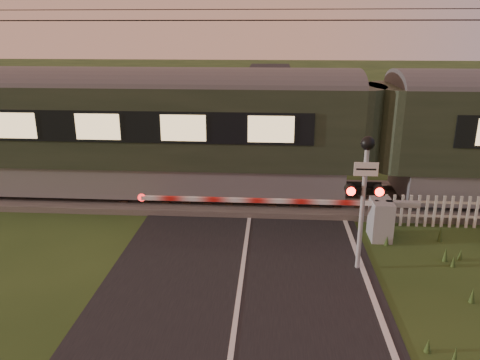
# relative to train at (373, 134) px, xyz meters

# --- Properties ---
(ground) EXTENTS (160.00, 160.00, 0.00)m
(ground) POSITION_rel_train_xyz_m (-3.68, -6.50, -2.20)
(ground) COLOR #223916
(ground) RESTS_ON ground
(road) EXTENTS (6.00, 140.00, 0.03)m
(road) POSITION_rel_train_xyz_m (-3.66, -6.73, -2.19)
(road) COLOR black
(road) RESTS_ON ground
(track_bed) EXTENTS (140.00, 3.40, 0.39)m
(track_bed) POSITION_rel_train_xyz_m (-3.68, 0.00, -2.13)
(track_bed) COLOR #47423D
(track_bed) RESTS_ON ground
(overhead_wires) EXTENTS (120.00, 0.62, 0.62)m
(overhead_wires) POSITION_rel_train_xyz_m (-3.68, 0.00, 3.53)
(overhead_wires) COLOR black
(overhead_wires) RESTS_ON ground
(train) EXTENTS (41.12, 2.84, 3.83)m
(train) POSITION_rel_train_xyz_m (0.00, 0.00, 0.00)
(train) COLOR slate
(train) RESTS_ON ground
(boom_gate) EXTENTS (7.37, 0.81, 1.07)m
(boom_gate) POSITION_rel_train_xyz_m (-0.60, -2.76, -1.60)
(boom_gate) COLOR gray
(boom_gate) RESTS_ON ground
(crossing_signal) EXTENTS (0.79, 0.34, 3.10)m
(crossing_signal) POSITION_rel_train_xyz_m (-1.04, -4.47, -0.07)
(crossing_signal) COLOR gray
(crossing_signal) RESTS_ON ground
(picket_fence) EXTENTS (3.13, 0.08, 0.92)m
(picket_fence) POSITION_rel_train_xyz_m (1.35, -1.89, -1.74)
(picket_fence) COLOR silver
(picket_fence) RESTS_ON ground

